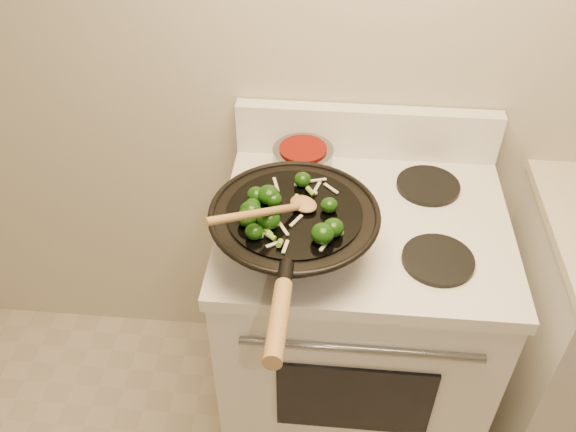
{
  "coord_description": "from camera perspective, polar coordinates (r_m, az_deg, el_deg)",
  "views": [
    {
      "loc": [
        -0.33,
        -0.08,
        2.0
      ],
      "look_at": [
        -0.43,
        1.03,
        1.03
      ],
      "focal_mm": 38.0,
      "sensor_mm": 36.0,
      "label": 1
    }
  ],
  "objects": [
    {
      "name": "stirfry",
      "position": [
        1.42,
        -0.83,
        0.4
      ],
      "size": [
        0.25,
        0.28,
        0.05
      ],
      "color": "black",
      "rests_on": "wok"
    },
    {
      "name": "saucepan",
      "position": [
        1.73,
        1.4,
        4.98
      ],
      "size": [
        0.17,
        0.27,
        0.1
      ],
      "color": "gray",
      "rests_on": "stove"
    },
    {
      "name": "stove",
      "position": [
        1.98,
        6.12,
        -9.94
      ],
      "size": [
        0.78,
        0.67,
        1.08
      ],
      "color": "white",
      "rests_on": "ground"
    },
    {
      "name": "wooden_spoon",
      "position": [
        1.39,
        -0.97,
        0.64
      ],
      "size": [
        0.24,
        0.27,
        0.14
      ],
      "color": "olive",
      "rests_on": "wok"
    },
    {
      "name": "wok",
      "position": [
        1.48,
        0.56,
        -1.31
      ],
      "size": [
        0.42,
        0.69,
        0.2
      ],
      "color": "black",
      "rests_on": "stove"
    }
  ]
}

